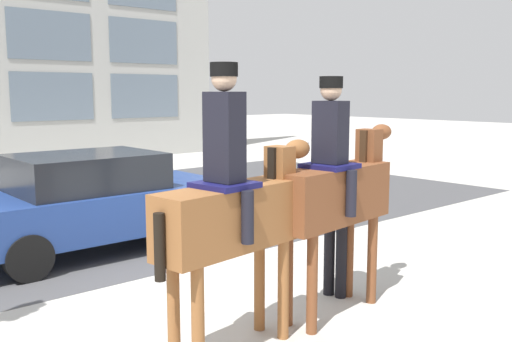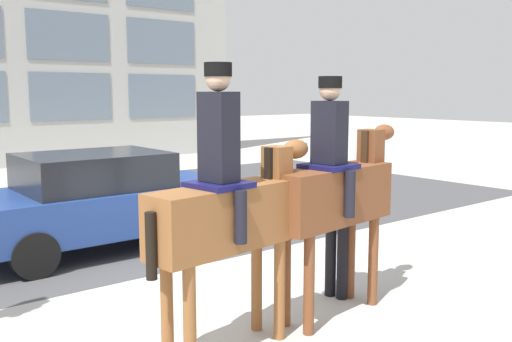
{
  "view_description": "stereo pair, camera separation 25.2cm",
  "coord_description": "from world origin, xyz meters",
  "px_view_note": "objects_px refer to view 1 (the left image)",
  "views": [
    {
      "loc": [
        -3.84,
        -5.81,
        2.38
      ],
      "look_at": [
        0.2,
        -1.13,
        1.52
      ],
      "focal_mm": 40.0,
      "sensor_mm": 36.0,
      "label": 1
    },
    {
      "loc": [
        -3.65,
        -5.97,
        2.38
      ],
      "look_at": [
        0.2,
        -1.13,
        1.52
      ],
      "focal_mm": 40.0,
      "sensor_mm": 36.0,
      "label": 2
    }
  ],
  "objects_px": {
    "mounted_horse_companion": "(335,189)",
    "street_car_near_lane": "(92,201)",
    "mounted_horse_lead": "(234,209)",
    "pedestrian_bystander": "(336,212)"
  },
  "relations": [
    {
      "from": "mounted_horse_companion",
      "to": "street_car_near_lane",
      "type": "height_order",
      "value": "mounted_horse_companion"
    },
    {
      "from": "mounted_horse_lead",
      "to": "street_car_near_lane",
      "type": "height_order",
      "value": "mounted_horse_lead"
    },
    {
      "from": "mounted_horse_lead",
      "to": "mounted_horse_companion",
      "type": "bearing_deg",
      "value": -5.85
    },
    {
      "from": "street_car_near_lane",
      "to": "pedestrian_bystander",
      "type": "bearing_deg",
      "value": -71.05
    },
    {
      "from": "mounted_horse_lead",
      "to": "pedestrian_bystander",
      "type": "height_order",
      "value": "mounted_horse_lead"
    },
    {
      "from": "street_car_near_lane",
      "to": "mounted_horse_companion",
      "type": "bearing_deg",
      "value": -77.46
    },
    {
      "from": "mounted_horse_lead",
      "to": "mounted_horse_companion",
      "type": "relative_size",
      "value": 1.04
    },
    {
      "from": "mounted_horse_lead",
      "to": "mounted_horse_companion",
      "type": "height_order",
      "value": "mounted_horse_lead"
    },
    {
      "from": "street_car_near_lane",
      "to": "mounted_horse_lead",
      "type": "bearing_deg",
      "value": -97.13
    },
    {
      "from": "pedestrian_bystander",
      "to": "street_car_near_lane",
      "type": "distance_m",
      "value": 3.94
    }
  ]
}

